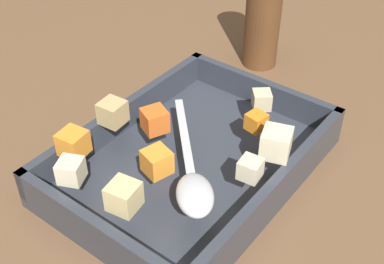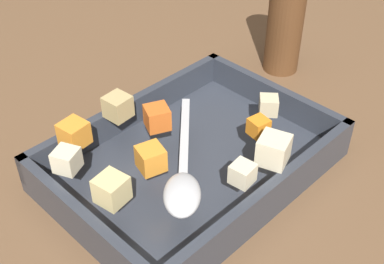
% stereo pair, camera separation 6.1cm
% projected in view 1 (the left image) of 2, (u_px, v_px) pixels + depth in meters
% --- Properties ---
extents(ground_plane, '(4.00, 4.00, 0.00)m').
position_uv_depth(ground_plane, '(184.00, 163.00, 0.67)').
color(ground_plane, brown).
extents(baking_dish, '(0.34, 0.25, 0.05)m').
position_uv_depth(baking_dish, '(192.00, 162.00, 0.64)').
color(baking_dish, '#333842').
rests_on(baking_dish, ground_plane).
extents(carrot_chunk_near_right, '(0.04, 0.04, 0.03)m').
position_uv_depth(carrot_chunk_near_right, '(157.00, 162.00, 0.57)').
color(carrot_chunk_near_right, orange).
rests_on(carrot_chunk_near_right, baking_dish).
extents(carrot_chunk_near_spoon, '(0.03, 0.03, 0.03)m').
position_uv_depth(carrot_chunk_near_spoon, '(73.00, 143.00, 0.59)').
color(carrot_chunk_near_spoon, orange).
rests_on(carrot_chunk_near_spoon, baking_dish).
extents(carrot_chunk_heap_top, '(0.03, 0.03, 0.02)m').
position_uv_depth(carrot_chunk_heap_top, '(256.00, 122.00, 0.63)').
color(carrot_chunk_heap_top, orange).
rests_on(carrot_chunk_heap_top, baking_dish).
extents(carrot_chunk_center, '(0.04, 0.04, 0.03)m').
position_uv_depth(carrot_chunk_center, '(155.00, 120.00, 0.63)').
color(carrot_chunk_center, orange).
rests_on(carrot_chunk_center, baking_dish).
extents(potato_chunk_near_left, '(0.03, 0.03, 0.02)m').
position_uv_depth(potato_chunk_near_left, '(250.00, 169.00, 0.56)').
color(potato_chunk_near_left, beige).
rests_on(potato_chunk_near_left, baking_dish).
extents(potato_chunk_mid_right, '(0.04, 0.04, 0.03)m').
position_uv_depth(potato_chunk_mid_right, '(276.00, 143.00, 0.59)').
color(potato_chunk_mid_right, beige).
rests_on(potato_chunk_mid_right, baking_dish).
extents(potato_chunk_corner_sw, '(0.03, 0.03, 0.02)m').
position_uv_depth(potato_chunk_corner_sw, '(262.00, 100.00, 0.66)').
color(potato_chunk_corner_sw, beige).
rests_on(potato_chunk_corner_sw, baking_dish).
extents(potato_chunk_corner_se, '(0.03, 0.03, 0.03)m').
position_uv_depth(potato_chunk_corner_se, '(124.00, 196.00, 0.52)').
color(potato_chunk_corner_se, '#E0CC89').
rests_on(potato_chunk_corner_se, baking_dish).
extents(potato_chunk_corner_ne, '(0.03, 0.03, 0.03)m').
position_uv_depth(potato_chunk_corner_ne, '(71.00, 171.00, 0.56)').
color(potato_chunk_corner_ne, beige).
rests_on(potato_chunk_corner_ne, baking_dish).
extents(potato_chunk_corner_nw, '(0.03, 0.03, 0.03)m').
position_uv_depth(potato_chunk_corner_nw, '(113.00, 112.00, 0.64)').
color(potato_chunk_corner_nw, tan).
rests_on(potato_chunk_corner_nw, baking_dish).
extents(serving_spoon, '(0.17, 0.17, 0.02)m').
position_uv_depth(serving_spoon, '(193.00, 186.00, 0.54)').
color(serving_spoon, silver).
rests_on(serving_spoon, baking_dish).
extents(pepper_mill, '(0.06, 0.06, 0.20)m').
position_uv_depth(pepper_mill, '(263.00, 13.00, 0.81)').
color(pepper_mill, brown).
rests_on(pepper_mill, ground_plane).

